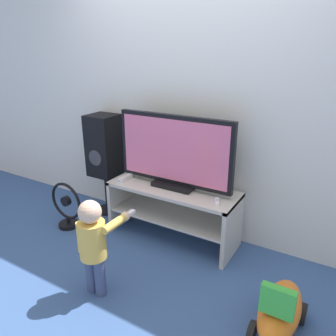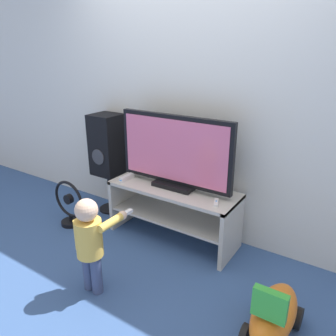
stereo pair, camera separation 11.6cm
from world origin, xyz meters
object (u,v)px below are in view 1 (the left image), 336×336
object	(u,v)px
game_console	(126,178)
remote_primary	(217,202)
child	(94,240)
speaker_tower	(104,148)
television	(174,153)
ride_on_toy	(280,311)
floor_fan	(67,207)

from	to	relation	value
game_console	remote_primary	distance (m)	0.94
game_console	child	bearing A→B (deg)	-66.62
remote_primary	speaker_tower	size ratio (longest dim) A/B	0.12
television	game_console	world-z (taller)	television
television	game_console	xyz separation A→B (m)	(-0.48, -0.10, -0.30)
remote_primary	ride_on_toy	size ratio (longest dim) A/B	0.23
floor_fan	game_console	bearing A→B (deg)	27.71
speaker_tower	game_console	bearing A→B (deg)	-24.63
floor_fan	ride_on_toy	world-z (taller)	floor_fan
game_console	child	world-z (taller)	child
remote_primary	ride_on_toy	distance (m)	0.93
speaker_tower	child	bearing A→B (deg)	-52.98
child	speaker_tower	distance (m)	1.33
remote_primary	floor_fan	distance (m)	1.54
game_console	ride_on_toy	distance (m)	1.74
child	floor_fan	world-z (taller)	child
television	remote_primary	size ratio (longest dim) A/B	8.24
game_console	speaker_tower	size ratio (longest dim) A/B	0.18
game_console	speaker_tower	bearing A→B (deg)	155.37
television	ride_on_toy	xyz separation A→B (m)	(1.13, -0.65, -0.67)
speaker_tower	ride_on_toy	bearing A→B (deg)	-20.14
ride_on_toy	remote_primary	bearing A→B (deg)	140.64
television	remote_primary	distance (m)	0.57
television	ride_on_toy	distance (m)	1.47
television	remote_primary	xyz separation A→B (m)	(0.47, -0.11, -0.31)
speaker_tower	floor_fan	distance (m)	0.71
remote_primary	child	size ratio (longest dim) A/B	0.18
game_console	ride_on_toy	world-z (taller)	game_console
television	child	world-z (taller)	television
remote_primary	speaker_tower	bearing A→B (deg)	171.80
remote_primary	floor_fan	size ratio (longest dim) A/B	0.28
television	remote_primary	world-z (taller)	television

